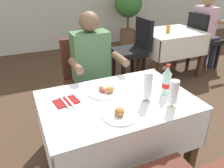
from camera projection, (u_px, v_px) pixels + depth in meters
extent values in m
cube|color=white|center=(117.00, 100.00, 1.68)|extent=(1.12, 0.76, 0.02)
cube|color=white|center=(142.00, 150.00, 1.45)|extent=(1.12, 0.02, 0.32)
cube|color=white|center=(100.00, 97.00, 2.06)|extent=(1.12, 0.02, 0.32)
cube|color=white|center=(45.00, 138.00, 1.55)|extent=(0.02, 0.76, 0.32)
cube|color=white|center=(175.00, 104.00, 1.95)|extent=(0.02, 0.76, 0.32)
cube|color=#472D1E|center=(192.00, 146.00, 1.76)|extent=(0.07, 0.07, 0.71)
cube|color=#472D1E|center=(48.00, 131.00, 1.92)|extent=(0.07, 0.07, 0.71)
cube|color=#472D1E|center=(148.00, 106.00, 2.29)|extent=(0.07, 0.07, 0.71)
cube|color=#4C2319|center=(89.00, 89.00, 2.34)|extent=(0.44, 0.44, 0.08)
cube|color=#4C2319|center=(81.00, 57.00, 2.42)|extent=(0.42, 0.06, 0.44)
cube|color=black|center=(80.00, 122.00, 2.26)|extent=(0.04, 0.04, 0.45)
cube|color=black|center=(111.00, 114.00, 2.38)|extent=(0.04, 0.04, 0.45)
cube|color=black|center=(71.00, 106.00, 2.53)|extent=(0.04, 0.04, 0.45)
cube|color=black|center=(99.00, 99.00, 2.66)|extent=(0.04, 0.04, 0.45)
cylinder|color=#282D42|center=(93.00, 121.00, 2.28)|extent=(0.10, 0.10, 0.45)
cylinder|color=#282D42|center=(108.00, 117.00, 2.34)|extent=(0.10, 0.10, 0.45)
cube|color=#282D42|center=(94.00, 88.00, 2.31)|extent=(0.34, 0.36, 0.12)
cube|color=#4C754C|center=(91.00, 57.00, 2.24)|extent=(0.36, 0.20, 0.50)
sphere|color=brown|center=(89.00, 22.00, 2.08)|extent=(0.19, 0.19, 0.19)
cylinder|color=brown|center=(76.00, 66.00, 1.96)|extent=(0.07, 0.26, 0.07)
cylinder|color=brown|center=(120.00, 59.00, 2.12)|extent=(0.07, 0.26, 0.07)
cylinder|color=white|center=(120.00, 115.00, 1.47)|extent=(0.24, 0.24, 0.01)
ellipsoid|color=#99602D|center=(120.00, 112.00, 1.45)|extent=(0.09, 0.09, 0.05)
ellipsoid|color=#B77A38|center=(120.00, 111.00, 1.46)|extent=(0.09, 0.11, 0.05)
ellipsoid|color=#B77A38|center=(119.00, 111.00, 1.47)|extent=(0.08, 0.08, 0.04)
cylinder|color=white|center=(102.00, 92.00, 1.75)|extent=(0.23, 0.23, 0.01)
ellipsoid|color=#B77A38|center=(110.00, 89.00, 1.73)|extent=(0.09, 0.08, 0.05)
ellipsoid|color=#C14C33|center=(102.00, 89.00, 1.75)|extent=(0.05, 0.09, 0.04)
cylinder|color=white|center=(172.00, 106.00, 1.58)|extent=(0.07, 0.07, 0.01)
cylinder|color=white|center=(172.00, 104.00, 1.57)|extent=(0.02, 0.02, 0.03)
cylinder|color=white|center=(174.00, 92.00, 1.53)|extent=(0.06, 0.06, 0.17)
cylinder|color=gold|center=(173.00, 96.00, 1.54)|extent=(0.06, 0.06, 0.09)
cylinder|color=white|center=(147.00, 100.00, 1.65)|extent=(0.07, 0.07, 0.01)
cylinder|color=white|center=(147.00, 98.00, 1.64)|extent=(0.02, 0.02, 0.03)
cylinder|color=white|center=(148.00, 84.00, 1.59)|extent=(0.06, 0.06, 0.19)
cylinder|color=black|center=(148.00, 87.00, 1.60)|extent=(0.06, 0.06, 0.15)
cylinder|color=silver|center=(166.00, 84.00, 1.71)|extent=(0.07, 0.07, 0.17)
cylinder|color=red|center=(166.00, 85.00, 1.71)|extent=(0.07, 0.07, 0.04)
cone|color=silver|center=(167.00, 70.00, 1.66)|extent=(0.06, 0.06, 0.05)
cylinder|color=red|center=(168.00, 65.00, 1.64)|extent=(0.03, 0.03, 0.02)
cube|color=maroon|center=(66.00, 102.00, 1.63)|extent=(0.19, 0.15, 0.01)
cube|color=silver|center=(64.00, 101.00, 1.62)|extent=(0.04, 0.19, 0.01)
cube|color=silver|center=(69.00, 100.00, 1.64)|extent=(0.04, 0.19, 0.01)
cube|color=white|center=(172.00, 32.00, 3.57)|extent=(0.93, 0.75, 0.02)
cube|color=white|center=(186.00, 49.00, 3.34)|extent=(0.93, 0.02, 0.32)
cube|color=white|center=(157.00, 37.00, 3.94)|extent=(0.93, 0.02, 0.32)
cube|color=white|center=(146.00, 46.00, 3.48)|extent=(0.02, 0.75, 0.32)
cube|color=white|center=(192.00, 39.00, 3.81)|extent=(0.02, 0.75, 0.32)
cube|color=#472D1E|center=(160.00, 64.00, 3.33)|extent=(0.07, 0.07, 0.71)
cube|color=#472D1E|center=(202.00, 56.00, 3.62)|extent=(0.07, 0.07, 0.71)
cube|color=#472D1E|center=(138.00, 51.00, 3.84)|extent=(0.07, 0.07, 0.71)
cube|color=#472D1E|center=(176.00, 46.00, 4.13)|extent=(0.07, 0.07, 0.71)
cube|color=black|center=(129.00, 52.00, 3.39)|extent=(0.44, 0.44, 0.08)
cube|color=black|center=(144.00, 33.00, 3.37)|extent=(0.06, 0.42, 0.44)
cube|color=black|center=(114.00, 66.00, 3.59)|extent=(0.04, 0.04, 0.45)
cube|color=black|center=(123.00, 74.00, 3.31)|extent=(0.04, 0.04, 0.45)
cube|color=black|center=(132.00, 63.00, 3.71)|extent=(0.04, 0.04, 0.45)
cube|color=black|center=(143.00, 70.00, 3.44)|extent=(0.04, 0.04, 0.45)
cube|color=black|center=(206.00, 41.00, 3.95)|extent=(0.44, 0.44, 0.08)
cube|color=black|center=(197.00, 27.00, 3.74)|extent=(0.06, 0.42, 0.44)
cube|color=black|center=(217.00, 57.00, 3.99)|extent=(0.04, 0.04, 0.45)
cube|color=black|center=(203.00, 51.00, 4.27)|extent=(0.04, 0.04, 0.45)
cube|color=black|center=(202.00, 59.00, 3.87)|extent=(0.04, 0.04, 0.45)
cube|color=black|center=(189.00, 53.00, 4.14)|extent=(0.04, 0.04, 0.45)
cylinder|color=#282D42|center=(212.00, 55.00, 4.05)|extent=(0.10, 0.10, 0.45)
cylinder|color=#282D42|center=(205.00, 53.00, 4.18)|extent=(0.10, 0.10, 0.45)
cube|color=#282D42|center=(205.00, 40.00, 3.93)|extent=(0.36, 0.34, 0.12)
cube|color=silver|center=(205.00, 22.00, 3.76)|extent=(0.20, 0.36, 0.50)
sphere|color=#997051|center=(209.00, 0.00, 3.61)|extent=(0.19, 0.19, 0.19)
cylinder|color=#997051|center=(206.00, 17.00, 4.01)|extent=(0.26, 0.07, 0.07)
cylinder|color=#C68928|center=(168.00, 29.00, 3.46)|extent=(0.06, 0.06, 0.11)
cylinder|color=brown|center=(127.00, 38.00, 5.21)|extent=(0.34, 0.34, 0.40)
cylinder|color=brown|center=(128.00, 22.00, 5.04)|extent=(0.05, 0.05, 0.32)
sphere|color=#387533|center=(128.00, 3.00, 4.86)|extent=(0.60, 0.60, 0.60)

